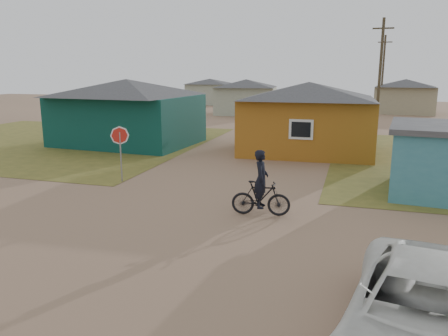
# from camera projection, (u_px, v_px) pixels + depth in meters

# --- Properties ---
(ground) EXTENTS (120.00, 120.00, 0.00)m
(ground) POSITION_uv_depth(u_px,v_px,m) (164.00, 232.00, 12.46)
(ground) COLOR #937055
(grass_nw) EXTENTS (20.00, 18.00, 0.00)m
(grass_nw) POSITION_uv_depth(u_px,v_px,m) (50.00, 141.00, 28.53)
(grass_nw) COLOR olive
(grass_nw) RESTS_ON ground
(house_teal) EXTENTS (8.93, 7.08, 4.00)m
(house_teal) POSITION_uv_depth(u_px,v_px,m) (128.00, 111.00, 27.00)
(house_teal) COLOR #09352E
(house_teal) RESTS_ON ground
(house_yellow) EXTENTS (7.72, 6.76, 3.90)m
(house_yellow) POSITION_uv_depth(u_px,v_px,m) (308.00, 116.00, 24.40)
(house_yellow) COLOR #9E5F18
(house_yellow) RESTS_ON ground
(house_pale_west) EXTENTS (7.04, 6.15, 3.60)m
(house_pale_west) POSITION_uv_depth(u_px,v_px,m) (246.00, 96.00, 45.50)
(house_pale_west) COLOR #9EA58E
(house_pale_west) RESTS_ON ground
(house_beige_east) EXTENTS (6.95, 6.05, 3.60)m
(house_beige_east) POSITION_uv_depth(u_px,v_px,m) (405.00, 96.00, 46.63)
(house_beige_east) COLOR gray
(house_beige_east) RESTS_ON ground
(house_pale_north) EXTENTS (6.28, 5.81, 3.40)m
(house_pale_north) POSITION_uv_depth(u_px,v_px,m) (210.00, 91.00, 58.98)
(house_pale_north) COLOR #9EA58E
(house_pale_north) RESTS_ON ground
(utility_pole_near) EXTENTS (1.40, 0.20, 8.00)m
(utility_pole_near) POSITION_uv_depth(u_px,v_px,m) (380.00, 76.00, 30.29)
(utility_pole_near) COLOR #453A29
(utility_pole_near) RESTS_ON ground
(utility_pole_far) EXTENTS (1.40, 0.20, 8.00)m
(utility_pole_far) POSITION_uv_depth(u_px,v_px,m) (383.00, 74.00, 44.96)
(utility_pole_far) COLOR #453A29
(utility_pole_far) RESTS_ON ground
(stop_sign) EXTENTS (0.75, 0.16, 2.32)m
(stop_sign) POSITION_uv_depth(u_px,v_px,m) (120.00, 141.00, 17.76)
(stop_sign) COLOR gray
(stop_sign) RESTS_ON ground
(cyclist) EXTENTS (1.92, 0.76, 2.11)m
(cyclist) POSITION_uv_depth(u_px,v_px,m) (261.00, 192.00, 13.79)
(cyclist) COLOR black
(cyclist) RESTS_ON ground
(vehicle) EXTENTS (3.34, 5.72, 1.49)m
(vehicle) POSITION_uv_depth(u_px,v_px,m) (428.00, 316.00, 6.86)
(vehicle) COLOR white
(vehicle) RESTS_ON ground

